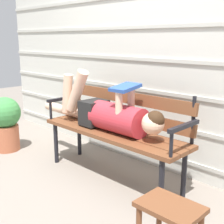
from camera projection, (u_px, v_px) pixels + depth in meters
ground_plane at (104, 181)px, 2.86m from camera, size 12.00×12.00×0.00m
house_siding at (150, 59)px, 3.05m from camera, size 5.18×0.08×2.22m
park_bench at (117, 125)px, 2.86m from camera, size 1.57×0.43×0.87m
reclining_person at (108, 113)px, 2.82m from camera, size 1.71×0.27×0.56m
footstool at (170, 217)px, 1.78m from camera, size 0.37×0.26×0.37m
potted_plant at (6, 121)px, 3.58m from camera, size 0.37×0.37×0.65m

